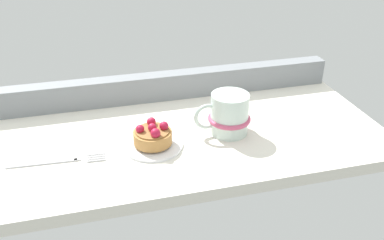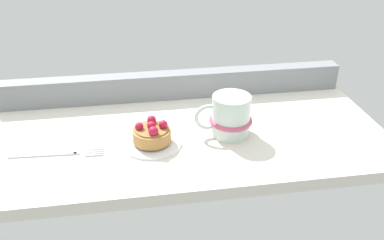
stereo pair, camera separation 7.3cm
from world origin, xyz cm
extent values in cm
cube|color=silver|center=(0.00, 0.00, -1.26)|extent=(85.09, 39.73, 2.52)
cube|color=gray|center=(0.00, 17.83, 3.16)|extent=(83.39, 4.07, 6.31)
cylinder|color=white|center=(-6.95, -3.59, 0.47)|extent=(11.88, 11.88, 0.94)
cylinder|color=white|center=(-6.95, -3.59, 0.23)|extent=(6.53, 6.53, 0.47)
cylinder|color=#B77F42|center=(-6.95, -3.59, 2.19)|extent=(7.67, 7.67, 2.50)
cylinder|color=olive|center=(-6.95, -3.59, 3.58)|extent=(6.75, 6.75, 0.30)
sphere|color=#B71938|center=(-6.95, -3.59, 4.36)|extent=(1.72, 1.72, 1.72)
sphere|color=#B71938|center=(-4.61, -3.54, 4.34)|extent=(1.82, 1.82, 1.82)
sphere|color=#B71938|center=(-6.72, -1.18, 4.33)|extent=(1.82, 1.82, 1.82)
sphere|color=#B71938|center=(-9.34, -3.36, 4.25)|extent=(1.70, 1.70, 1.70)
sphere|color=#B71938|center=(-6.73, -5.86, 4.33)|extent=(1.96, 1.96, 1.96)
cylinder|color=silver|center=(9.55, -2.02, 4.38)|extent=(7.89, 7.89, 8.77)
torus|color=#C64C70|center=(9.55, -2.02, 3.24)|extent=(8.98, 8.98, 1.05)
torus|color=silver|center=(4.75, -2.02, 4.38)|extent=(5.72, 0.81, 5.72)
cube|color=silver|center=(-28.23, -4.46, 0.30)|extent=(12.98, 1.43, 0.60)
cube|color=silver|center=(-21.76, -4.83, 0.30)|extent=(1.23, 0.63, 0.60)
cube|color=silver|center=(-18.33, -6.12, 0.30)|extent=(3.51, 0.44, 0.60)
cube|color=silver|center=(-18.29, -5.39, 0.30)|extent=(3.51, 0.44, 0.60)
cube|color=silver|center=(-18.25, -4.66, 0.30)|extent=(3.51, 0.44, 0.60)
cube|color=silver|center=(-18.21, -3.92, 0.30)|extent=(3.51, 0.44, 0.60)
camera|label=1|loc=(-17.49, -74.75, 45.45)|focal=39.51mm
camera|label=2|loc=(-10.38, -76.24, 45.45)|focal=39.51mm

